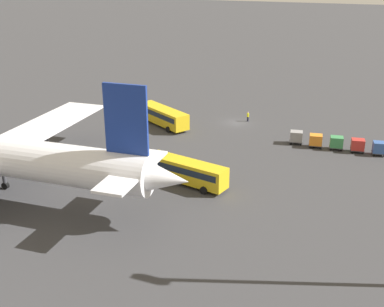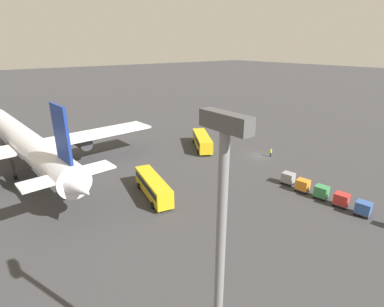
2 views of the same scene
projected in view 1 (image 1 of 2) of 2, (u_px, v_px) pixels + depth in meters
name	position (u px, v px, depth m)	size (l,w,h in m)	color
ground_plane	(236.00, 123.00, 86.66)	(600.00, 600.00, 0.00)	#38383A
shuttle_bus_near	(163.00, 115.00, 84.61)	(11.71, 8.52, 3.12)	gold
shuttle_bus_far	(187.00, 170.00, 61.89)	(11.52, 4.83, 3.15)	gold
worker_person	(248.00, 117.00, 87.16)	(0.38, 0.38, 1.74)	#1E1E2D
cargo_cart_blue	(380.00, 148.00, 71.50)	(2.23, 1.97, 2.06)	#38383D
cargo_cart_red	(358.00, 145.00, 72.64)	(2.23, 1.97, 2.06)	#38383D
cargo_cart_green	(336.00, 142.00, 73.70)	(2.23, 1.97, 2.06)	#38383D
cargo_cart_orange	(316.00, 140.00, 74.59)	(2.23, 1.97, 2.06)	#38383D
cargo_cart_grey	(296.00, 137.00, 76.10)	(2.23, 1.97, 2.06)	#38383D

